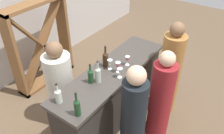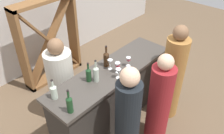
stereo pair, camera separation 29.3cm
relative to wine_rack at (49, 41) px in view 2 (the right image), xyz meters
name	(u,v)px [view 2 (the right image)]	position (x,y,z in m)	size (l,w,h in m)	color
ground_plane	(112,117)	(-0.09, -1.65, -0.80)	(12.00, 12.00, 0.00)	brown
back_wall	(22,4)	(-0.09, 0.55, 0.60)	(8.00, 0.10, 2.80)	#BCB7B2
bar_counter	(112,95)	(-0.09, -1.65, -0.31)	(2.12, 0.59, 0.98)	#2A2723
wine_rack	(49,41)	(0.00, 0.00, 0.00)	(1.21, 0.28, 1.61)	brown
wine_bottle_leftmost_olive_green	(69,104)	(-1.01, -1.83, 0.30)	(0.07, 0.07, 0.32)	#193D1E
wine_bottle_second_left_clear_pale	(54,91)	(-0.98, -1.51, 0.28)	(0.08, 0.08, 0.28)	#B7C6B2
wine_bottle_center_olive_green	(89,74)	(-0.48, -1.58, 0.29)	(0.07, 0.07, 0.29)	#193D1E
wine_bottle_second_right_clear_pale	(96,73)	(-0.41, -1.66, 0.30)	(0.07, 0.07, 0.33)	#B7C6B2
wine_bottle_rightmost_amber_brown	(106,58)	(-0.06, -1.52, 0.30)	(0.08, 0.08, 0.33)	#331E0F
wine_glass_near_left	(118,72)	(-0.17, -1.83, 0.28)	(0.08, 0.08, 0.15)	white
wine_glass_near_center	(128,60)	(0.14, -1.76, 0.28)	(0.07, 0.07, 0.15)	white
wine_glass_near_right	(118,66)	(-0.08, -1.75, 0.29)	(0.07, 0.07, 0.16)	white
wine_glass_far_left	(110,62)	(-0.08, -1.61, 0.29)	(0.07, 0.07, 0.16)	white
person_left_guest	(159,103)	(0.08, -2.37, -0.13)	(0.38, 0.38, 1.46)	maroon
person_center_guest	(127,120)	(-0.47, -2.25, -0.10)	(0.38, 0.38, 1.50)	black
person_right_guest	(172,77)	(0.64, -2.24, -0.06)	(0.38, 0.38, 1.60)	#9E6B33
person_server_behind	(62,85)	(-0.56, -1.05, -0.14)	(0.52, 0.52, 1.45)	beige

